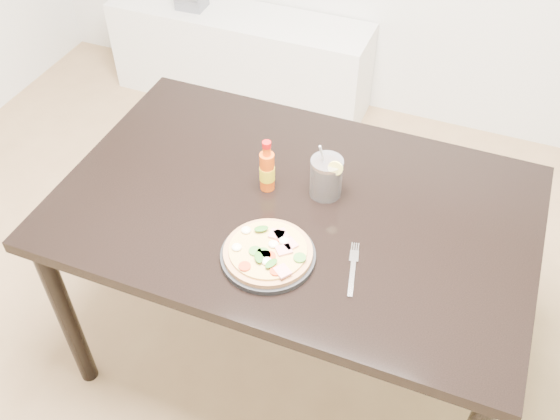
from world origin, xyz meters
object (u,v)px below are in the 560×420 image
at_px(plate, 268,256).
at_px(hot_sauce_bottle, 267,170).
at_px(media_console, 240,57).
at_px(dining_table, 295,222).
at_px(pizza, 268,251).
at_px(cola_cup, 326,178).
at_px(fork, 353,267).

bearing_deg(plate, hot_sauce_bottle, 112.86).
distance_m(hot_sauce_bottle, media_console, 1.70).
bearing_deg(dining_table, plate, -87.92).
distance_m(pizza, media_console, 1.95).
distance_m(dining_table, plate, 0.25).
xyz_separation_m(pizza, cola_cup, (0.06, 0.30, 0.03)).
bearing_deg(fork, plate, -179.59).
xyz_separation_m(plate, pizza, (0.00, -0.00, 0.02)).
distance_m(dining_table, fork, 0.30).
height_order(cola_cup, media_console, cola_cup).
bearing_deg(plate, dining_table, 92.08).
distance_m(dining_table, pizza, 0.25).
bearing_deg(fork, media_console, 111.60).
xyz_separation_m(dining_table, cola_cup, (0.07, 0.07, 0.14)).
relative_size(dining_table, fork, 7.47).
xyz_separation_m(hot_sauce_bottle, cola_cup, (0.17, 0.04, -0.01)).
height_order(plate, hot_sauce_bottle, hot_sauce_bottle).
height_order(dining_table, pizza, pizza).
bearing_deg(hot_sauce_bottle, pizza, -66.97).
xyz_separation_m(plate, media_console, (-0.86, 1.67, -0.51)).
bearing_deg(pizza, media_console, 117.35).
xyz_separation_m(dining_table, media_console, (-0.85, 1.44, -0.42)).
bearing_deg(media_console, cola_cup, -55.97).
xyz_separation_m(hot_sauce_bottle, media_console, (-0.75, 1.41, -0.57)).
bearing_deg(dining_table, pizza, -87.68).
xyz_separation_m(plate, cola_cup, (0.06, 0.30, 0.05)).
bearing_deg(dining_table, hot_sauce_bottle, 162.79).
xyz_separation_m(plate, hot_sauce_bottle, (-0.11, 0.26, 0.06)).
distance_m(plate, fork, 0.23).
height_order(pizza, fork, pizza).
xyz_separation_m(pizza, media_console, (-0.86, 1.67, -0.53)).
relative_size(plate, pizza, 1.07).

